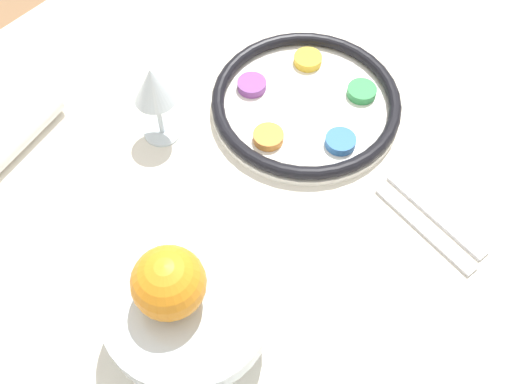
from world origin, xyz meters
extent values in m
plane|color=#99704C|center=(0.00, 0.00, 0.00)|extent=(8.00, 8.00, 0.00)
cube|color=silver|center=(0.00, 0.00, 0.38)|extent=(1.36, 1.07, 0.76)
cylinder|color=white|center=(-0.20, -0.01, 0.76)|extent=(0.30, 0.30, 0.01)
torus|color=black|center=(-0.20, -0.01, 0.78)|extent=(0.30, 0.30, 0.02)
cylinder|color=orange|center=(-0.11, -0.01, 0.77)|extent=(0.05, 0.05, 0.01)
cylinder|color=#2D6BB7|center=(-0.18, 0.07, 0.77)|extent=(0.05, 0.05, 0.01)
cylinder|color=#33934C|center=(-0.28, 0.04, 0.77)|extent=(0.05, 0.05, 0.01)
cylinder|color=gold|center=(-0.28, -0.07, 0.77)|extent=(0.05, 0.05, 0.01)
cylinder|color=#844299|center=(-0.18, -0.10, 0.77)|extent=(0.05, 0.05, 0.01)
cylinder|color=silver|center=(-0.02, -0.15, 0.76)|extent=(0.06, 0.06, 0.00)
cylinder|color=silver|center=(-0.02, -0.15, 0.80)|extent=(0.01, 0.01, 0.07)
cone|color=silver|center=(-0.02, -0.15, 0.86)|extent=(0.06, 0.06, 0.06)
cylinder|color=silver|center=(0.18, 0.10, 0.76)|extent=(0.11, 0.11, 0.01)
cylinder|color=silver|center=(0.18, 0.10, 0.80)|extent=(0.03, 0.03, 0.06)
cylinder|color=silver|center=(0.18, 0.10, 0.84)|extent=(0.20, 0.20, 0.03)
sphere|color=orange|center=(0.18, 0.09, 0.90)|extent=(0.08, 0.08, 0.08)
cylinder|color=white|center=(0.14, -0.30, 0.78)|extent=(0.18, 0.07, 0.04)
cube|color=silver|center=(-0.17, 0.25, 0.76)|extent=(0.05, 0.17, 0.01)
cube|color=silver|center=(-0.14, 0.25, 0.76)|extent=(0.05, 0.17, 0.01)
camera|label=1|loc=(0.32, 0.33, 1.49)|focal=42.00mm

